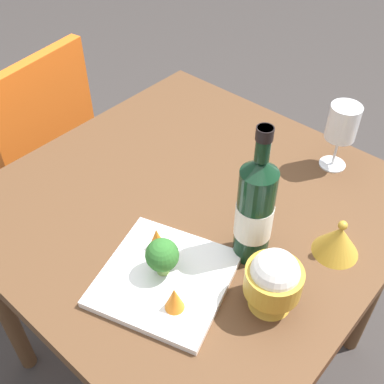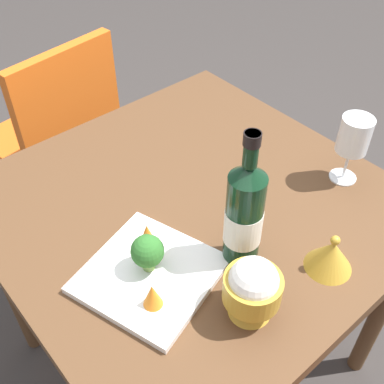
% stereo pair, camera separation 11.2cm
% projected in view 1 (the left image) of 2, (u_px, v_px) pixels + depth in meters
% --- Properties ---
extents(ground_plane, '(8.00, 8.00, 0.00)m').
position_uv_depth(ground_plane, '(192.00, 352.00, 1.64)').
color(ground_plane, '#383330').
extents(dining_table, '(0.90, 0.90, 0.73)m').
position_uv_depth(dining_table, '(192.00, 225.00, 1.20)').
color(dining_table, brown).
rests_on(dining_table, ground_plane).
extents(chair_by_wall, '(0.46, 0.46, 0.85)m').
position_uv_depth(chair_by_wall, '(36.00, 139.00, 1.66)').
color(chair_by_wall, orange).
rests_on(chair_by_wall, ground_plane).
extents(wine_bottle, '(0.08, 0.08, 0.33)m').
position_uv_depth(wine_bottle, '(255.00, 210.00, 0.94)').
color(wine_bottle, black).
rests_on(wine_bottle, dining_table).
extents(wine_glass, '(0.08, 0.08, 0.18)m').
position_uv_depth(wine_glass, '(343.00, 124.00, 1.15)').
color(wine_glass, white).
rests_on(wine_glass, dining_table).
extents(rice_bowl, '(0.11, 0.11, 0.14)m').
position_uv_depth(rice_bowl, '(273.00, 280.00, 0.88)').
color(rice_bowl, gold).
rests_on(rice_bowl, dining_table).
extents(rice_bowl_lid, '(0.10, 0.10, 0.09)m').
position_uv_depth(rice_bowl_lid, '(338.00, 240.00, 1.00)').
color(rice_bowl_lid, gold).
rests_on(rice_bowl_lid, dining_table).
extents(serving_plate, '(0.31, 0.31, 0.02)m').
position_uv_depth(serving_plate, '(165.00, 278.00, 0.96)').
color(serving_plate, white).
rests_on(serving_plate, dining_table).
extents(broccoli_floret, '(0.07, 0.07, 0.09)m').
position_uv_depth(broccoli_floret, '(162.00, 256.00, 0.93)').
color(broccoli_floret, '#729E4C').
rests_on(broccoli_floret, serving_plate).
extents(carrot_garnish_left, '(0.04, 0.04, 0.06)m').
position_uv_depth(carrot_garnish_left, '(174.00, 298.00, 0.88)').
color(carrot_garnish_left, orange).
rests_on(carrot_garnish_left, serving_plate).
extents(carrot_garnish_right, '(0.04, 0.04, 0.05)m').
position_uv_depth(carrot_garnish_right, '(157.00, 238.00, 0.99)').
color(carrot_garnish_right, orange).
rests_on(carrot_garnish_right, serving_plate).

